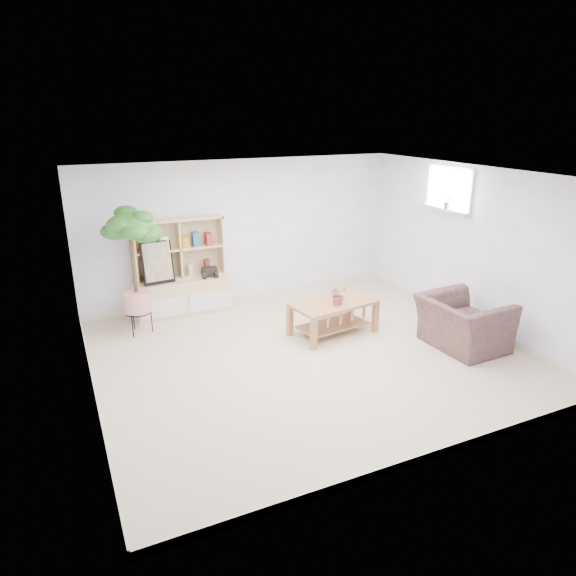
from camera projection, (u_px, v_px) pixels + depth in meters
name	position (u px, v px, depth m)	size (l,w,h in m)	color
floor	(309.00, 354.00, 6.98)	(5.50, 5.00, 0.01)	beige
ceiling	(311.00, 175.00, 6.20)	(5.50, 5.00, 0.01)	white
walls	(310.00, 270.00, 6.59)	(5.51, 5.01, 2.40)	silver
baseboard	(309.00, 351.00, 6.96)	(5.50, 5.00, 0.10)	silver
window	(450.00, 188.00, 7.93)	(0.10, 0.98, 0.68)	white
window_sill	(445.00, 209.00, 8.01)	(0.14, 1.00, 0.04)	silver
storage_unit	(182.00, 267.00, 8.20)	(1.54, 0.52, 1.54)	tan
poster	(158.00, 263.00, 7.93)	(0.48, 0.11, 0.67)	yellow
toy_truck	(210.00, 272.00, 8.32)	(0.34, 0.24, 0.18)	black
coffee_table	(333.00, 318.00, 7.56)	(1.22, 0.66, 0.50)	#9A673F
table_plant	(338.00, 295.00, 7.35)	(0.26, 0.22, 0.29)	#2F6F33
floor_tree	(134.00, 273.00, 7.36)	(0.69, 0.69, 1.88)	#0E500D
armchair	(463.00, 320.00, 7.07)	(1.09, 0.95, 0.81)	#1D2545
sill_plant	(448.00, 201.00, 7.93)	(0.12, 0.10, 0.22)	#0E500D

